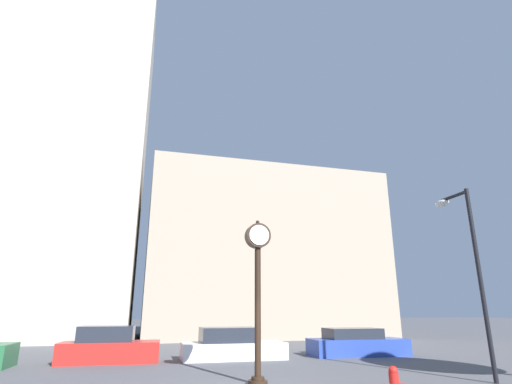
{
  "coord_description": "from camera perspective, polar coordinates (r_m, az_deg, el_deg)",
  "views": [
    {
      "loc": [
        -2.49,
        -10.55,
        2.09
      ],
      "look_at": [
        3.45,
        10.8,
        8.68
      ],
      "focal_mm": 28.0,
      "sensor_mm": 36.0,
      "label": 1
    }
  ],
  "objects": [
    {
      "name": "car_red",
      "position": [
        18.94,
        -20.23,
        -20.08
      ],
      "size": [
        4.09,
        1.92,
        1.46
      ],
      "rotation": [
        0.0,
        0.0,
        -0.06
      ],
      "color": "red",
      "rests_on": "ground_plane"
    },
    {
      "name": "fire_hydrant_near",
      "position": [
        11.31,
        19.13,
        -24.33
      ],
      "size": [
        0.54,
        0.24,
        0.78
      ],
      "color": "red",
      "rests_on": "ground_plane"
    },
    {
      "name": "street_clock",
      "position": [
        12.86,
        0.25,
        -11.91
      ],
      "size": [
        0.79,
        0.58,
        4.92
      ],
      "color": "black",
      "rests_on": "ground_plane"
    },
    {
      "name": "car_blue",
      "position": [
        21.25,
        14.16,
        -20.29
      ],
      "size": [
        4.77,
        2.12,
        1.26
      ],
      "rotation": [
        0.0,
        0.0,
        -0.06
      ],
      "color": "#28429E",
      "rests_on": "ground_plane"
    },
    {
      "name": "building_storefront_row",
      "position": [
        36.25,
        0.47,
        -9.15
      ],
      "size": [
        19.59,
        12.0,
        13.53
      ],
      "color": "gray",
      "rests_on": "ground_plane"
    },
    {
      "name": "building_tall_tower",
      "position": [
        37.31,
        -25.09,
        4.41
      ],
      "size": [
        12.1,
        12.0,
        28.89
      ],
      "color": "#ADA393",
      "rests_on": "ground_plane"
    },
    {
      "name": "car_white",
      "position": [
        19.2,
        -3.46,
        -21.09
      ],
      "size": [
        4.61,
        1.94,
        1.35
      ],
      "rotation": [
        0.0,
        0.0,
        -0.01
      ],
      "color": "silver",
      "rests_on": "ground_plane"
    },
    {
      "name": "street_lamp_right",
      "position": [
        15.25,
        27.85,
        -7.22
      ],
      "size": [
        0.36,
        1.57,
        6.07
      ],
      "color": "black",
      "rests_on": "ground_plane"
    }
  ]
}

